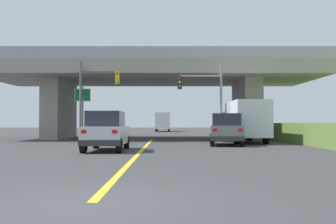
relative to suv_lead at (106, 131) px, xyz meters
name	(u,v)px	position (x,y,z in m)	size (l,w,h in m)	color
ground	(152,139)	(1.80, 14.83, -1.01)	(160.00, 160.00, 0.00)	#353538
overpass_bridge	(152,82)	(1.80, 14.83, 4.19)	(29.05, 10.82, 7.37)	gray
lane_divider_stripe	(140,151)	(1.80, -0.21, -1.01)	(0.20, 24.60, 0.01)	yellow
suv_lead	(106,131)	(0.00, 0.00, 0.00)	(1.96, 4.34, 2.02)	silver
suv_crossing	(225,129)	(6.89, 4.75, 0.00)	(2.42, 4.51, 2.02)	slate
box_truck	(244,121)	(8.82, 8.15, 0.57)	(2.33, 7.25, 2.97)	silver
traffic_signal_nearside	(205,94)	(5.99, 8.23, 2.55)	(3.30, 0.36, 5.62)	slate
traffic_signal_farside	(92,91)	(-2.53, 9.04, 2.84)	(3.05, 0.36, 6.15)	#56595E
highway_sign	(82,102)	(-3.94, 11.78, 2.18)	(1.32, 0.17, 4.43)	slate
semi_truck_distant	(162,122)	(2.31, 41.98, 0.60)	(2.33, 6.88, 3.05)	red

